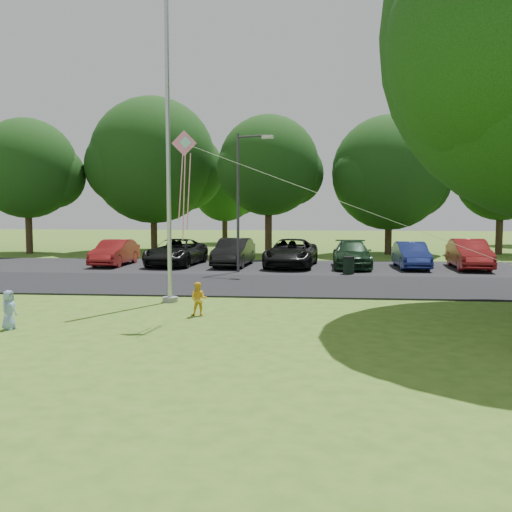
# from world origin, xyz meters

# --- Properties ---
(ground) EXTENTS (120.00, 120.00, 0.00)m
(ground) POSITION_xyz_m (0.00, 0.00, 0.00)
(ground) COLOR #416C1C
(ground) RESTS_ON ground
(park_road) EXTENTS (60.00, 6.00, 0.06)m
(park_road) POSITION_xyz_m (0.00, 9.00, 0.03)
(park_road) COLOR black
(park_road) RESTS_ON ground
(parking_strip) EXTENTS (42.00, 7.00, 0.06)m
(parking_strip) POSITION_xyz_m (0.00, 15.50, 0.03)
(parking_strip) COLOR black
(parking_strip) RESTS_ON ground
(flagpole) EXTENTS (0.50, 0.50, 10.00)m
(flagpole) POSITION_xyz_m (-3.50, 5.00, 4.17)
(flagpole) COLOR #B7BABF
(flagpole) RESTS_ON ground
(street_lamp) EXTENTS (1.71, 0.78, 6.35)m
(street_lamp) POSITION_xyz_m (-2.04, 12.91, 3.82)
(street_lamp) COLOR #3F3F44
(street_lamp) RESTS_ON ground
(trash_can) EXTENTS (0.53, 0.53, 0.84)m
(trash_can) POSITION_xyz_m (2.74, 12.72, 0.42)
(trash_can) COLOR black
(trash_can) RESTS_ON ground
(tree_row) EXTENTS (64.35, 11.94, 10.88)m
(tree_row) POSITION_xyz_m (1.59, 24.23, 5.71)
(tree_row) COLOR #332316
(tree_row) RESTS_ON ground
(horizon_trees) EXTENTS (77.46, 7.20, 7.02)m
(horizon_trees) POSITION_xyz_m (4.06, 33.88, 4.30)
(horizon_trees) COLOR #332316
(horizon_trees) RESTS_ON ground
(parked_cars) EXTENTS (19.29, 5.33, 1.43)m
(parked_cars) POSITION_xyz_m (-0.25, 15.50, 0.74)
(parked_cars) COLOR maroon
(parked_cars) RESTS_ON ground
(child_yellow) EXTENTS (0.48, 0.38, 0.96)m
(child_yellow) POSITION_xyz_m (-2.12, 2.71, 0.48)
(child_yellow) COLOR yellow
(child_yellow) RESTS_ON ground
(child_blue) EXTENTS (0.34, 0.50, 0.99)m
(child_blue) POSITION_xyz_m (-6.53, 0.57, 0.50)
(child_blue) COLOR #89A8D2
(child_blue) RESTS_ON ground
(kite) EXTENTS (8.17, 2.79, 3.33)m
(kite) POSITION_xyz_m (-2.10, 1.83, 4.24)
(kite) COLOR pink
(kite) RESTS_ON ground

